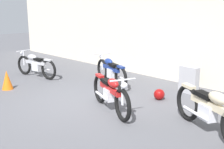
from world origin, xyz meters
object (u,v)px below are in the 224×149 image
object	(u,v)px
motorcycle_red	(110,93)
motorcycle_blue	(111,71)
stone_marker	(189,80)
motorcycle_silver	(36,65)
helmet	(159,94)
traffic_cone	(7,80)
motorcycle_cream	(210,110)

from	to	relation	value
motorcycle_red	motorcycle_blue	world-z (taller)	motorcycle_red
stone_marker	motorcycle_silver	size ratio (longest dim) A/B	0.39
helmet	motorcycle_silver	bearing A→B (deg)	-166.85
stone_marker	motorcycle_red	distance (m)	2.58
helmet	traffic_cone	size ratio (longest dim) A/B	0.51
traffic_cone	motorcycle_silver	bearing A→B (deg)	119.87
motorcycle_red	motorcycle_blue	bearing A→B (deg)	156.65
stone_marker	helmet	size ratio (longest dim) A/B	2.64
stone_marker	helmet	xyz separation A→B (m)	(-0.20, -1.07, -0.23)
helmet	motorcycle_cream	world-z (taller)	motorcycle_cream
helmet	motorcycle_cream	distance (m)	2.13
motorcycle_silver	motorcycle_cream	distance (m)	6.27
motorcycle_red	motorcycle_blue	xyz separation A→B (m)	(-1.64, 1.59, -0.00)
traffic_cone	motorcycle_cream	size ratio (longest dim) A/B	0.28
motorcycle_silver	traffic_cone	bearing A→B (deg)	109.61
motorcycle_silver	motorcycle_blue	world-z (taller)	motorcycle_blue
helmet	motorcycle_silver	world-z (taller)	motorcycle_silver
traffic_cone	helmet	bearing A→B (deg)	33.28
motorcycle_red	traffic_cone	bearing A→B (deg)	-144.02
stone_marker	motorcycle_silver	bearing A→B (deg)	-155.53
motorcycle_silver	motorcycle_red	distance (m)	4.15
helmet	motorcycle_red	xyz separation A→B (m)	(-0.28, -1.47, 0.29)
motorcycle_cream	motorcycle_blue	xyz separation A→B (m)	(-3.78, 1.10, -0.04)
helmet	motorcycle_cream	xyz separation A→B (m)	(1.86, -0.98, 0.33)
motorcycle_cream	helmet	bearing A→B (deg)	177.51
motorcycle_red	motorcycle_silver	bearing A→B (deg)	-165.33
motorcycle_silver	motorcycle_red	size ratio (longest dim) A/B	1.00
traffic_cone	motorcycle_silver	size ratio (longest dim) A/B	0.29
motorcycle_cream	motorcycle_blue	size ratio (longest dim) A/B	1.04
traffic_cone	motorcycle_cream	world-z (taller)	motorcycle_cream
stone_marker	motorcycle_silver	xyz separation A→B (m)	(-4.61, -2.10, 0.05)
helmet	motorcycle_blue	world-z (taller)	motorcycle_blue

